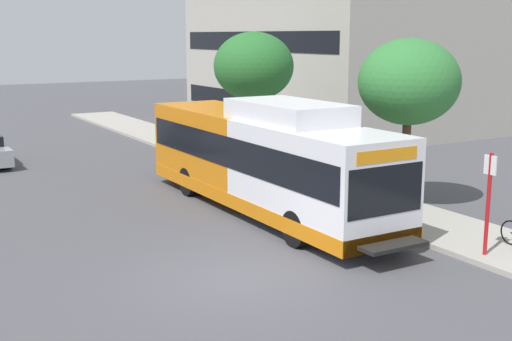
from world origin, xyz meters
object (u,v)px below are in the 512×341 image
object	(u,v)px
bus_stop_sign_pole	(489,196)
street_tree_near_stop	(409,82)
street_tree_mid_block	(254,67)
transit_bus	(264,160)

from	to	relation	value
bus_stop_sign_pole	street_tree_near_stop	world-z (taller)	street_tree_near_stop
street_tree_near_stop	street_tree_mid_block	xyz separation A→B (m)	(0.05, 9.78, 0.12)
transit_bus	street_tree_near_stop	world-z (taller)	street_tree_near_stop
transit_bus	street_tree_near_stop	distance (m)	5.20
street_tree_near_stop	street_tree_mid_block	size ratio (longest dim) A/B	0.96
transit_bus	bus_stop_sign_pole	size ratio (longest dim) A/B	4.71
transit_bus	street_tree_mid_block	size ratio (longest dim) A/B	2.19
transit_bus	street_tree_mid_block	world-z (taller)	street_tree_mid_block
street_tree_mid_block	bus_stop_sign_pole	bearing A→B (deg)	-97.28
transit_bus	bus_stop_sign_pole	bearing A→B (deg)	-70.91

